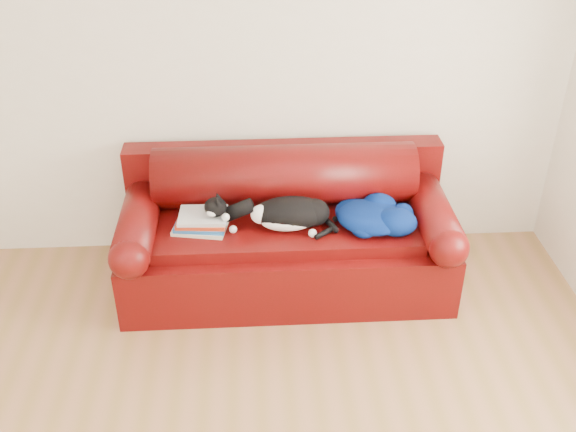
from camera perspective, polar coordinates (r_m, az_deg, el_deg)
The scene contains 6 objects.
room_shell at distance 2.42m, azimuth -3.62°, elevation 4.19°, with size 4.52×4.02×2.61m.
sofa_base at distance 4.44m, azimuth -0.11°, elevation -3.13°, with size 2.10×0.90×0.50m.
sofa_back at distance 4.48m, azimuth -0.29°, elevation 1.85°, with size 2.10×1.01×0.88m.
book_stack at distance 4.22m, azimuth -7.29°, elevation -0.42°, with size 0.36×0.30×0.10m.
cat at distance 4.16m, azimuth 0.16°, elevation 0.16°, with size 0.67×0.29×0.24m.
blanket at distance 4.23m, azimuth 7.30°, elevation 0.05°, with size 0.53×0.49×0.16m.
Camera 1 is at (0.15, -2.12, 2.80)m, focal length 42.00 mm.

